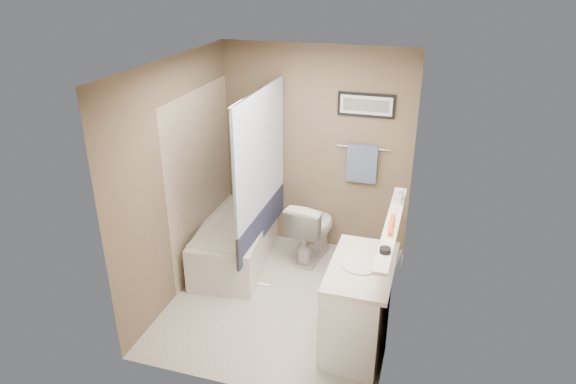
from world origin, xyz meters
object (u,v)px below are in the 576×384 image
(toilet, at_px, (312,228))
(hair_brush_back, at_px, (392,221))
(soap_bottle, at_px, (398,197))
(candle_bowl_near, at_px, (385,250))
(glass_jar, at_px, (399,194))
(hair_brush_front, at_px, (391,228))
(bathtub, at_px, (237,240))
(vanity, at_px, (360,308))

(toilet, bearing_deg, hair_brush_back, 141.27)
(soap_bottle, bearing_deg, hair_brush_back, -90.00)
(candle_bowl_near, xyz_separation_m, soap_bottle, (0.00, 0.93, 0.05))
(glass_jar, bearing_deg, toilet, 151.48)
(hair_brush_back, bearing_deg, hair_brush_front, -90.00)
(bathtub, distance_m, hair_brush_front, 2.17)
(vanity, relative_size, hair_brush_back, 4.09)
(bathtub, height_order, hair_brush_front, hair_brush_front)
(vanity, distance_m, soap_bottle, 1.08)
(vanity, relative_size, hair_brush_front, 4.09)
(glass_jar, relative_size, soap_bottle, 0.74)
(bathtub, bearing_deg, candle_bowl_near, -41.18)
(hair_brush_front, distance_m, glass_jar, 0.66)
(bathtub, bearing_deg, toilet, 14.90)
(toilet, relative_size, hair_brush_back, 3.37)
(hair_brush_back, xyz_separation_m, soap_bottle, (0.00, 0.43, 0.05))
(glass_jar, height_order, soap_bottle, soap_bottle)
(toilet, xyz_separation_m, candle_bowl_near, (0.97, -1.56, 0.76))
(hair_brush_front, bearing_deg, soap_bottle, 90.00)
(bathtub, height_order, toilet, toilet)
(toilet, height_order, vanity, vanity)
(bathtub, relative_size, hair_brush_front, 6.82)
(vanity, distance_m, glass_jar, 1.14)
(candle_bowl_near, xyz_separation_m, hair_brush_back, (0.00, 0.50, 0.00))
(hair_brush_back, relative_size, glass_jar, 2.20)
(vanity, bearing_deg, toilet, 125.35)
(glass_jar, bearing_deg, candle_bowl_near, -90.00)
(toilet, bearing_deg, candle_bowl_near, 130.61)
(hair_brush_back, relative_size, soap_bottle, 1.64)
(bathtub, height_order, candle_bowl_near, candle_bowl_near)
(candle_bowl_near, distance_m, hair_brush_front, 0.37)
(hair_brush_front, distance_m, soap_bottle, 0.56)
(candle_bowl_near, distance_m, soap_bottle, 0.93)
(bathtub, bearing_deg, glass_jar, -13.08)
(hair_brush_front, bearing_deg, toilet, 129.20)
(vanity, distance_m, hair_brush_front, 0.78)
(bathtub, xyz_separation_m, hair_brush_back, (1.79, -0.74, 0.89))
(vanity, bearing_deg, candle_bowl_near, -42.10)
(toilet, distance_m, candle_bowl_near, 1.99)
(candle_bowl_near, xyz_separation_m, hair_brush_front, (0.00, 0.37, 0.00))
(hair_brush_front, xyz_separation_m, soap_bottle, (0.00, 0.56, 0.05))
(vanity, relative_size, glass_jar, 9.00)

